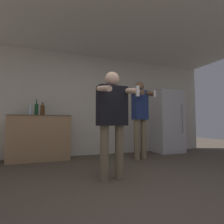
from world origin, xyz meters
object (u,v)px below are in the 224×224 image
object	(u,v)px
refrigerator	(167,122)
person_woman_foreground	(112,115)
bottle_short_whiskey	(30,111)
person_man_side	(140,114)
bottle_green_wine	(36,109)
bottle_brown_liquor	(43,110)

from	to	relation	value
refrigerator	person_woman_foreground	bearing A→B (deg)	-142.68
bottle_short_whiskey	person_man_side	bearing A→B (deg)	-13.94
bottle_green_wine	person_woman_foreground	size ratio (longest dim) A/B	0.22
bottle_short_whiskey	person_woman_foreground	size ratio (longest dim) A/B	0.17
refrigerator	bottle_green_wine	bearing A→B (deg)	-179.77
refrigerator	bottle_brown_liquor	size ratio (longest dim) A/B	5.53
refrigerator	bottle_green_wine	size ratio (longest dim) A/B	4.92
bottle_brown_liquor	refrigerator	bearing A→B (deg)	0.23
refrigerator	bottle_green_wine	world-z (taller)	refrigerator
refrigerator	bottle_short_whiskey	xyz separation A→B (m)	(-3.47, -0.01, 0.22)
person_woman_foreground	person_man_side	world-z (taller)	person_man_side
bottle_short_whiskey	person_woman_foreground	xyz separation A→B (m)	(1.24, -1.69, -0.15)
bottle_green_wine	refrigerator	bearing A→B (deg)	0.23
person_woman_foreground	bottle_short_whiskey	bearing A→B (deg)	126.21
bottle_green_wine	bottle_brown_liquor	world-z (taller)	bottle_green_wine
refrigerator	person_woman_foreground	size ratio (longest dim) A/B	1.09
bottle_short_whiskey	bottle_green_wine	bearing A→B (deg)	-0.00
bottle_short_whiskey	bottle_green_wine	xyz separation A→B (m)	(0.12, -0.00, 0.03)
bottle_green_wine	bottle_brown_liquor	size ratio (longest dim) A/B	1.12
refrigerator	person_man_side	size ratio (longest dim) A/B	0.97
bottle_brown_liquor	bottle_green_wine	bearing A→B (deg)	180.00
bottle_short_whiskey	bottle_green_wine	size ratio (longest dim) A/B	0.75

